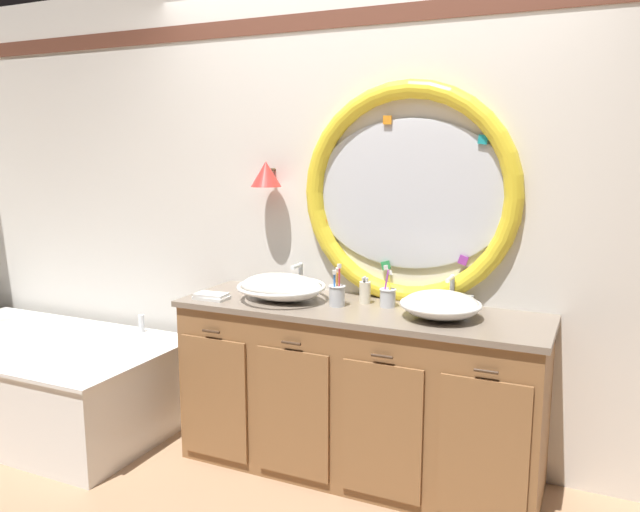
{
  "coord_description": "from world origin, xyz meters",
  "views": [
    {
      "loc": [
        1.19,
        -2.55,
        1.66
      ],
      "look_at": [
        -0.1,
        0.25,
        1.13
      ],
      "focal_mm": 35.0,
      "sensor_mm": 36.0,
      "label": 1
    }
  ],
  "objects_px": {
    "toothbrush_holder_left": "(337,294)",
    "toothbrush_holder_right": "(388,297)",
    "sink_basin_right": "(441,305)",
    "bathtub": "(38,373)",
    "sink_basin_left": "(281,287)",
    "soap_dispenser": "(365,292)",
    "folded_hand_towel": "(211,296)"
  },
  "relations": [
    {
      "from": "toothbrush_holder_left",
      "to": "toothbrush_holder_right",
      "type": "height_order",
      "value": "toothbrush_holder_left"
    },
    {
      "from": "sink_basin_right",
      "to": "bathtub",
      "type": "bearing_deg",
      "value": -174.01
    },
    {
      "from": "sink_basin_left",
      "to": "toothbrush_holder_left",
      "type": "relative_size",
      "value": 2.15
    },
    {
      "from": "soap_dispenser",
      "to": "toothbrush_holder_left",
      "type": "bearing_deg",
      "value": -135.71
    },
    {
      "from": "sink_basin_right",
      "to": "toothbrush_holder_left",
      "type": "relative_size",
      "value": 1.75
    },
    {
      "from": "sink_basin_right",
      "to": "toothbrush_holder_left",
      "type": "height_order",
      "value": "toothbrush_holder_left"
    },
    {
      "from": "bathtub",
      "to": "folded_hand_towel",
      "type": "relative_size",
      "value": 9.59
    },
    {
      "from": "bathtub",
      "to": "soap_dispenser",
      "type": "distance_m",
      "value": 2.09
    },
    {
      "from": "sink_basin_left",
      "to": "soap_dispenser",
      "type": "xyz_separation_m",
      "value": [
        0.42,
        0.12,
        -0.01
      ]
    },
    {
      "from": "sink_basin_left",
      "to": "sink_basin_right",
      "type": "xyz_separation_m",
      "value": [
        0.84,
        -0.0,
        -0.01
      ]
    },
    {
      "from": "bathtub",
      "to": "toothbrush_holder_right",
      "type": "bearing_deg",
      "value": 9.49
    },
    {
      "from": "soap_dispenser",
      "to": "folded_hand_towel",
      "type": "relative_size",
      "value": 0.8
    },
    {
      "from": "toothbrush_holder_left",
      "to": "toothbrush_holder_right",
      "type": "xyz_separation_m",
      "value": [
        0.24,
        0.09,
        -0.01
      ]
    },
    {
      "from": "toothbrush_holder_right",
      "to": "sink_basin_left",
      "type": "bearing_deg",
      "value": -169.73
    },
    {
      "from": "sink_basin_left",
      "to": "toothbrush_holder_right",
      "type": "relative_size",
      "value": 2.2
    },
    {
      "from": "toothbrush_holder_left",
      "to": "bathtub",
      "type": "bearing_deg",
      "value": -172.04
    },
    {
      "from": "bathtub",
      "to": "toothbrush_holder_left",
      "type": "relative_size",
      "value": 7.89
    },
    {
      "from": "bathtub",
      "to": "sink_basin_right",
      "type": "height_order",
      "value": "sink_basin_right"
    },
    {
      "from": "soap_dispenser",
      "to": "sink_basin_left",
      "type": "bearing_deg",
      "value": -164.63
    },
    {
      "from": "sink_basin_right",
      "to": "folded_hand_towel",
      "type": "height_order",
      "value": "sink_basin_right"
    },
    {
      "from": "sink_basin_right",
      "to": "toothbrush_holder_left",
      "type": "xyz_separation_m",
      "value": [
        -0.53,
        0.01,
        -0.0
      ]
    },
    {
      "from": "sink_basin_left",
      "to": "sink_basin_right",
      "type": "bearing_deg",
      "value": -0.0
    },
    {
      "from": "soap_dispenser",
      "to": "folded_hand_towel",
      "type": "height_order",
      "value": "soap_dispenser"
    },
    {
      "from": "soap_dispenser",
      "to": "folded_hand_towel",
      "type": "distance_m",
      "value": 0.81
    },
    {
      "from": "bathtub",
      "to": "sink_basin_right",
      "type": "bearing_deg",
      "value": 5.99
    },
    {
      "from": "bathtub",
      "to": "sink_basin_right",
      "type": "relative_size",
      "value": 4.51
    },
    {
      "from": "folded_hand_towel",
      "to": "sink_basin_right",
      "type": "bearing_deg",
      "value": 6.56
    },
    {
      "from": "bathtub",
      "to": "folded_hand_towel",
      "type": "height_order",
      "value": "folded_hand_towel"
    },
    {
      "from": "toothbrush_holder_right",
      "to": "folded_hand_towel",
      "type": "xyz_separation_m",
      "value": [
        -0.89,
        -0.24,
        -0.04
      ]
    },
    {
      "from": "toothbrush_holder_left",
      "to": "soap_dispenser",
      "type": "xyz_separation_m",
      "value": [
        0.11,
        0.11,
        0.0
      ]
    },
    {
      "from": "sink_basin_right",
      "to": "folded_hand_towel",
      "type": "bearing_deg",
      "value": -173.44
    },
    {
      "from": "toothbrush_holder_left",
      "to": "toothbrush_holder_right",
      "type": "distance_m",
      "value": 0.25
    }
  ]
}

